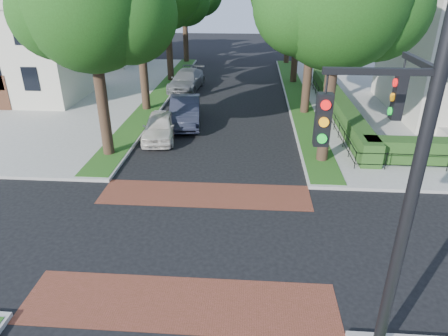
% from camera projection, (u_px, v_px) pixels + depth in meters
% --- Properties ---
extents(ground, '(120.00, 120.00, 0.00)m').
position_uv_depth(ground, '(195.00, 238.00, 14.30)').
color(ground, black).
rests_on(ground, ground).
extents(crosswalk_far, '(9.00, 2.20, 0.01)m').
position_uv_depth(crosswalk_far, '(205.00, 195.00, 17.18)').
color(crosswalk_far, brown).
rests_on(crosswalk_far, ground).
extents(crosswalk_near, '(9.00, 2.20, 0.01)m').
position_uv_depth(crosswalk_near, '(180.00, 303.00, 11.41)').
color(crosswalk_near, brown).
rests_on(crosswalk_near, ground).
extents(grass_strip_ne, '(1.60, 29.80, 0.02)m').
position_uv_depth(grass_strip_ne, '(297.00, 96.00, 31.10)').
color(grass_strip_ne, '#1D4914').
rests_on(grass_strip_ne, sidewalk_ne).
extents(grass_strip_nw, '(1.60, 29.80, 0.02)m').
position_uv_depth(grass_strip_nw, '(161.00, 93.00, 31.80)').
color(grass_strip_nw, '#1D4914').
rests_on(grass_strip_nw, sidewalk_nw).
extents(tree_left_near, '(7.50, 6.45, 10.20)m').
position_uv_depth(tree_left_near, '(94.00, 7.00, 18.06)').
color(tree_left_near, black).
rests_on(tree_left_near, sidewalk_nw).
extents(hedge_main_road, '(1.00, 18.00, 1.20)m').
position_uv_depth(hedge_main_road, '(338.00, 104.00, 27.01)').
color(hedge_main_road, '#1F4317').
rests_on(hedge_main_road, sidewalk_ne).
extents(fence_main_road, '(0.06, 18.00, 0.90)m').
position_uv_depth(fence_main_road, '(326.00, 106.00, 27.12)').
color(fence_main_road, black).
rests_on(fence_main_road, sidewalk_ne).
extents(house_left_near, '(10.00, 9.00, 10.14)m').
position_uv_depth(house_left_near, '(18.00, 30.00, 29.36)').
color(house_left_near, beige).
rests_on(house_left_near, sidewalk_nw).
extents(house_left_far, '(10.00, 9.00, 10.14)m').
position_uv_depth(house_left_far, '(89.00, 15.00, 41.98)').
color(house_left_far, beige).
rests_on(house_left_far, sidewalk_nw).
extents(traffic_signal, '(2.17, 2.00, 8.00)m').
position_uv_depth(traffic_signal, '(399.00, 183.00, 7.99)').
color(traffic_signal, black).
rests_on(traffic_signal, sidewalk_se).
extents(parked_car_front, '(2.18, 4.54, 1.50)m').
position_uv_depth(parked_car_front, '(160.00, 126.00, 22.92)').
color(parked_car_front, silver).
rests_on(parked_car_front, ground).
extents(parked_car_middle, '(2.44, 5.40, 1.72)m').
position_uv_depth(parked_car_middle, '(185.00, 111.00, 25.19)').
color(parked_car_middle, '#212331').
rests_on(parked_car_middle, ground).
extents(parked_car_rear, '(2.80, 5.74, 1.61)m').
position_uv_depth(parked_car_rear, '(187.00, 80.00, 33.20)').
color(parked_car_rear, slate).
rests_on(parked_car_rear, ground).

